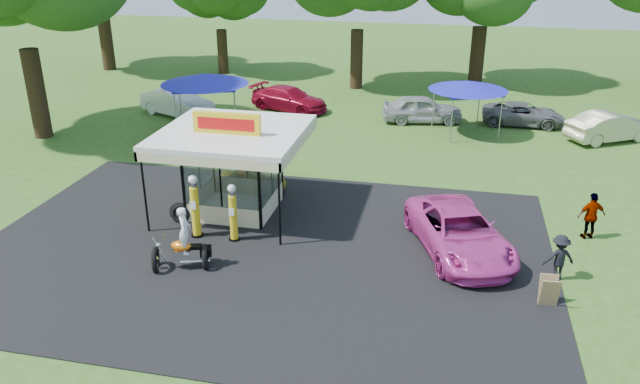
# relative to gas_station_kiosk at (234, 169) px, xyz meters

# --- Properties ---
(ground) EXTENTS (120.00, 120.00, 0.00)m
(ground) POSITION_rel_gas_station_kiosk_xyz_m (2.00, -4.99, -1.78)
(ground) COLOR #2D5119
(ground) RESTS_ON ground
(asphalt_apron) EXTENTS (20.00, 14.00, 0.04)m
(asphalt_apron) POSITION_rel_gas_station_kiosk_xyz_m (2.00, -2.99, -1.76)
(asphalt_apron) COLOR black
(asphalt_apron) RESTS_ON ground
(gas_station_kiosk) EXTENTS (5.40, 5.40, 4.18)m
(gas_station_kiosk) POSITION_rel_gas_station_kiosk_xyz_m (0.00, 0.00, 0.00)
(gas_station_kiosk) COLOR white
(gas_station_kiosk) RESTS_ON ground
(gas_pump_left) EXTENTS (0.45, 0.45, 2.43)m
(gas_pump_left) POSITION_rel_gas_station_kiosk_xyz_m (-0.62, -2.53, -0.62)
(gas_pump_left) COLOR black
(gas_pump_left) RESTS_ON ground
(gas_pump_right) EXTENTS (0.41, 0.41, 2.19)m
(gas_pump_right) POSITION_rel_gas_station_kiosk_xyz_m (0.81, -2.52, -0.73)
(gas_pump_right) COLOR black
(gas_pump_right) RESTS_ON ground
(motorcycle) EXTENTS (2.03, 1.46, 2.30)m
(motorcycle) POSITION_rel_gas_station_kiosk_xyz_m (-0.11, -4.78, -0.89)
(motorcycle) COLOR black
(motorcycle) RESTS_ON ground
(spare_tires) EXTENTS (0.92, 0.59, 0.77)m
(spare_tires) POSITION_rel_gas_station_kiosk_xyz_m (-1.77, -1.48, -1.41)
(spare_tires) COLOR black
(spare_tires) RESTS_ON ground
(a_frame_sign) EXTENTS (0.56, 0.52, 0.97)m
(a_frame_sign) POSITION_rel_gas_station_kiosk_xyz_m (11.43, -4.56, -1.29)
(a_frame_sign) COLOR #593819
(a_frame_sign) RESTS_ON ground
(kiosk_car) EXTENTS (2.82, 1.13, 0.96)m
(kiosk_car) POSITION_rel_gas_station_kiosk_xyz_m (-0.00, 2.21, -1.30)
(kiosk_car) COLOR yellow
(kiosk_car) RESTS_ON ground
(pink_sedan) EXTENTS (4.43, 6.13, 1.55)m
(pink_sedan) POSITION_rel_gas_station_kiosk_xyz_m (8.75, -1.68, -1.01)
(pink_sedan) COLOR #D13899
(pink_sedan) RESTS_ON ground
(spectator_east_a) EXTENTS (1.13, 0.84, 1.56)m
(spectator_east_a) POSITION_rel_gas_station_kiosk_xyz_m (11.89, -2.84, -1.00)
(spectator_east_a) COLOR black
(spectator_east_a) RESTS_ON ground
(spectator_east_b) EXTENTS (1.13, 0.75, 1.78)m
(spectator_east_b) POSITION_rel_gas_station_kiosk_xyz_m (13.40, 0.44, -0.89)
(spectator_east_b) COLOR gray
(spectator_east_b) RESTS_ON ground
(bg_car_a) EXTENTS (5.20, 3.47, 1.62)m
(bg_car_a) POSITION_rel_gas_station_kiosk_xyz_m (-8.01, 12.29, -0.97)
(bg_car_a) COLOR white
(bg_car_a) RESTS_ON ground
(bg_car_b) EXTENTS (5.38, 3.56, 1.45)m
(bg_car_b) POSITION_rel_gas_station_kiosk_xyz_m (-1.78, 14.93, -1.06)
(bg_car_b) COLOR maroon
(bg_car_b) RESTS_ON ground
(bg_car_c) EXTENTS (4.87, 2.68, 1.57)m
(bg_car_c) POSITION_rel_gas_station_kiosk_xyz_m (6.44, 14.10, -1.00)
(bg_car_c) COLOR #A3A2A7
(bg_car_c) RESTS_ON ground
(bg_car_d) EXTENTS (4.64, 2.23, 1.27)m
(bg_car_d) POSITION_rel_gas_station_kiosk_xyz_m (12.15, 14.77, -1.15)
(bg_car_d) COLOR #5E5E60
(bg_car_d) RESTS_ON ground
(bg_car_e) EXTENTS (4.89, 3.83, 1.55)m
(bg_car_e) POSITION_rel_gas_station_kiosk_xyz_m (16.39, 12.71, -1.01)
(bg_car_e) COLOR #BFB892
(bg_car_e) RESTS_ON ground
(tent_west) EXTENTS (4.71, 4.71, 3.29)m
(tent_west) POSITION_rel_gas_station_kiosk_xyz_m (-5.00, 9.51, 1.20)
(tent_west) COLOR gray
(tent_west) RESTS_ON ground
(tent_east) EXTENTS (4.23, 4.23, 2.96)m
(tent_east) POSITION_rel_gas_station_kiosk_xyz_m (8.88, 12.33, 0.89)
(tent_east) COLOR gray
(tent_east) RESTS_ON ground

